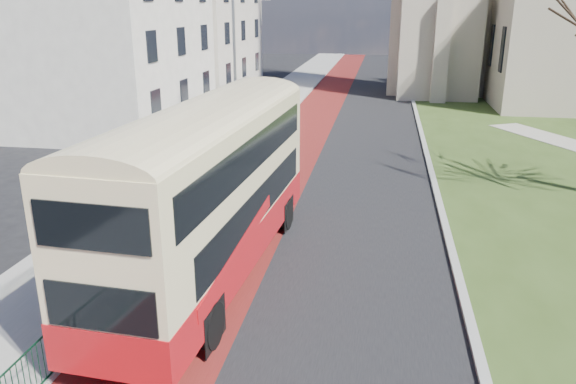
# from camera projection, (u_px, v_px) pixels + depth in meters

# --- Properties ---
(ground) EXTENTS (160.00, 160.00, 0.00)m
(ground) POSITION_uv_depth(u_px,v_px,m) (230.00, 308.00, 14.73)
(ground) COLOR black
(ground) RESTS_ON ground
(road_carriageway) EXTENTS (9.00, 120.00, 0.01)m
(road_carriageway) POSITION_uv_depth(u_px,v_px,m) (344.00, 139.00, 33.20)
(road_carriageway) COLOR black
(road_carriageway) RESTS_ON ground
(bus_lane) EXTENTS (3.40, 120.00, 0.01)m
(bus_lane) POSITION_uv_depth(u_px,v_px,m) (299.00, 138.00, 33.63)
(bus_lane) COLOR #591414
(bus_lane) RESTS_ON ground
(pavement_west) EXTENTS (4.00, 120.00, 0.12)m
(pavement_west) POSITION_uv_depth(u_px,v_px,m) (237.00, 134.00, 34.21)
(pavement_west) COLOR gray
(pavement_west) RESTS_ON ground
(kerb_west) EXTENTS (0.25, 120.00, 0.13)m
(kerb_west) POSITION_uv_depth(u_px,v_px,m) (269.00, 135.00, 33.89)
(kerb_west) COLOR #999993
(kerb_west) RESTS_ON ground
(kerb_east) EXTENTS (0.25, 80.00, 0.13)m
(kerb_east) POSITION_uv_depth(u_px,v_px,m) (422.00, 134.00, 34.32)
(kerb_east) COLOR #999993
(kerb_east) RESTS_ON ground
(pedestrian_railing) EXTENTS (0.07, 24.00, 1.12)m
(pedestrian_railing) POSITION_uv_depth(u_px,v_px,m) (176.00, 225.00, 18.77)
(pedestrian_railing) COLOR #0D3C23
(pedestrian_railing) RESTS_ON ground
(street_block_near) EXTENTS (10.30, 14.30, 13.00)m
(street_block_near) POSITION_uv_depth(u_px,v_px,m) (104.00, 22.00, 35.47)
(street_block_near) COLOR beige
(street_block_near) RESTS_ON ground
(street_block_far) EXTENTS (10.30, 16.30, 11.50)m
(street_block_far) POSITION_uv_depth(u_px,v_px,m) (189.00, 26.00, 50.67)
(street_block_far) COLOR beige
(street_block_far) RESTS_ON ground
(streetlamp) EXTENTS (2.13, 0.18, 8.00)m
(streetlamp) POSITION_uv_depth(u_px,v_px,m) (237.00, 62.00, 30.80)
(streetlamp) COLOR gray
(streetlamp) RESTS_ON pavement_west
(bus) EXTENTS (3.42, 11.80, 4.87)m
(bus) POSITION_uv_depth(u_px,v_px,m) (210.00, 184.00, 15.71)
(bus) COLOR #B21016
(bus) RESTS_ON ground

